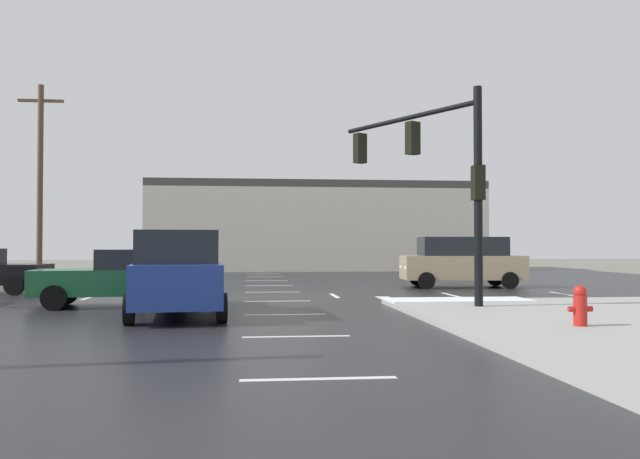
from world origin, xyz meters
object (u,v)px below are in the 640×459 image
object	(u,v)px
suv_blue	(177,271)
utility_pole_distant	(40,178)
traffic_signal_mast	(435,164)
fire_hydrant	(580,306)
sedan_green	(125,276)
suv_tan	(462,261)

from	to	relation	value
suv_blue	utility_pole_distant	size ratio (longest dim) A/B	0.51
traffic_signal_mast	utility_pole_distant	xyz separation A→B (m)	(-15.47, 16.40, 1.08)
utility_pole_distant	fire_hydrant	bearing A→B (deg)	-52.96
suv_blue	traffic_signal_mast	bearing A→B (deg)	-79.39
traffic_signal_mast	utility_pole_distant	world-z (taller)	utility_pole_distant
sedan_green	suv_tan	size ratio (longest dim) A/B	0.94
traffic_signal_mast	sedan_green	world-z (taller)	traffic_signal_mast
suv_blue	sedan_green	size ratio (longest dim) A/B	1.07
traffic_signal_mast	sedan_green	bearing A→B (deg)	55.82
suv_blue	utility_pole_distant	bearing A→B (deg)	19.82
traffic_signal_mast	sedan_green	xyz separation A→B (m)	(-8.58, 0.90, -3.14)
fire_hydrant	utility_pole_distant	bearing A→B (deg)	127.04
traffic_signal_mast	suv_tan	bearing A→B (deg)	-50.89
sedan_green	traffic_signal_mast	bearing A→B (deg)	169.02
traffic_signal_mast	suv_blue	world-z (taller)	traffic_signal_mast
suv_tan	traffic_signal_mast	bearing A→B (deg)	71.52
sedan_green	utility_pole_distant	xyz separation A→B (m)	(-6.89, 15.51, 4.22)
fire_hydrant	suv_tan	size ratio (longest dim) A/B	0.16
fire_hydrant	suv_blue	distance (m)	9.01
sedan_green	fire_hydrant	bearing A→B (deg)	140.88
traffic_signal_mast	utility_pole_distant	size ratio (longest dim) A/B	0.59
sedan_green	utility_pole_distant	bearing A→B (deg)	-71.04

